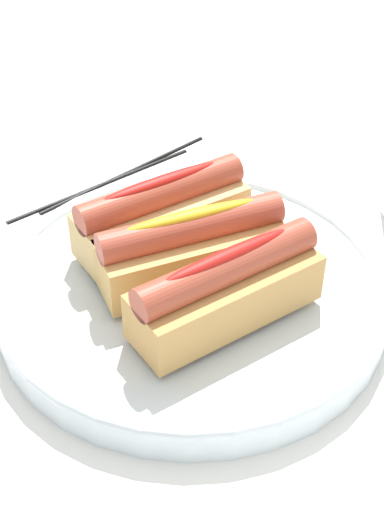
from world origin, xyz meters
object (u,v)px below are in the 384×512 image
(hotdog_side, at_px, (226,289))
(chopstick_near, at_px, (103,183))
(hotdog_front, at_px, (162,213))
(hotdog_back, at_px, (192,248))
(chopstick_far, at_px, (127,172))
(serving_bowl, at_px, (192,289))

(hotdog_side, xyz_separation_m, chopstick_near, (0.03, -0.26, -0.06))
(hotdog_front, distance_m, chopstick_near, 0.16)
(hotdog_back, height_order, hotdog_side, same)
(hotdog_front, distance_m, hotdog_back, 0.06)
(hotdog_front, xyz_separation_m, chopstick_far, (-0.02, -0.16, -0.06))
(hotdog_back, xyz_separation_m, chopstick_near, (0.02, -0.21, -0.06))
(serving_bowl, relative_size, hotdog_front, 2.05)
(chopstick_near, bearing_deg, hotdog_side, 78.28)
(chopstick_far, bearing_deg, hotdog_side, 67.13)
(hotdog_front, bearing_deg, chopstick_far, -95.64)
(serving_bowl, relative_size, chopstick_far, 1.47)
(serving_bowl, height_order, hotdog_back, hotdog_back)
(hotdog_side, bearing_deg, chopstick_near, -84.27)
(serving_bowl, height_order, chopstick_near, serving_bowl)
(chopstick_near, height_order, chopstick_far, same)
(hotdog_front, xyz_separation_m, chopstick_near, (0.01, -0.15, -0.06))
(hotdog_back, relative_size, chopstick_far, 0.69)
(serving_bowl, height_order, chopstick_far, serving_bowl)
(hotdog_front, height_order, chopstick_near, hotdog_front)
(serving_bowl, relative_size, hotdog_back, 2.13)
(serving_bowl, relative_size, chopstick_near, 1.47)
(serving_bowl, xyz_separation_m, hotdog_front, (0.01, -0.05, 0.04))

